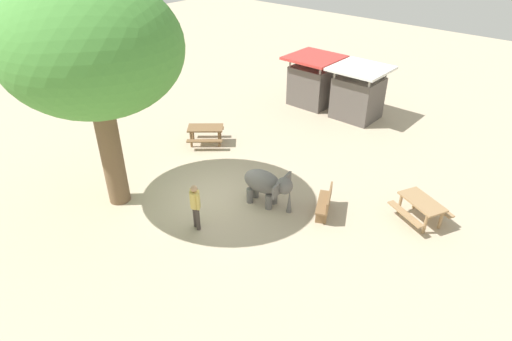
# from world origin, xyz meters

# --- Properties ---
(ground_plane) EXTENTS (60.00, 60.00, 0.00)m
(ground_plane) POSITION_xyz_m (0.00, 0.00, 0.00)
(ground_plane) COLOR #BAA88C
(elephant) EXTENTS (1.87, 1.24, 1.28)m
(elephant) POSITION_xyz_m (1.60, 1.05, 0.82)
(elephant) COLOR slate
(elephant) RESTS_ON ground_plane
(person_handler) EXTENTS (0.49, 0.32, 1.62)m
(person_handler) POSITION_xyz_m (0.73, -1.42, 0.95)
(person_handler) COLOR #3F3833
(person_handler) RESTS_ON ground_plane
(shade_tree_main) EXTENTS (5.74, 5.26, 7.45)m
(shade_tree_main) POSITION_xyz_m (-2.49, -2.14, 5.36)
(shade_tree_main) COLOR brown
(shade_tree_main) RESTS_ON ground_plane
(wooden_bench) EXTENTS (0.98, 1.43, 0.88)m
(wooden_bench) POSITION_xyz_m (3.43, 1.89, 0.47)
(wooden_bench) COLOR brown
(wooden_bench) RESTS_ON ground_plane
(picnic_table_near) EXTENTS (1.99, 1.98, 0.78)m
(picnic_table_near) POSITION_xyz_m (5.97, 3.63, 0.59)
(picnic_table_near) COLOR #9E7A51
(picnic_table_near) RESTS_ON ground_plane
(picnic_table_far) EXTENTS (2.10, 2.10, 0.78)m
(picnic_table_far) POSITION_xyz_m (-3.31, 2.81, 0.59)
(picnic_table_far) COLOR brown
(picnic_table_far) RESTS_ON ground_plane
(market_stall_red) EXTENTS (2.50, 2.50, 2.52)m
(market_stall_red) POSITION_xyz_m (-2.39, 9.54, 1.14)
(market_stall_red) COLOR #59514C
(market_stall_red) RESTS_ON ground_plane
(market_stall_white) EXTENTS (2.50, 2.50, 2.52)m
(market_stall_white) POSITION_xyz_m (0.21, 9.54, 1.14)
(market_stall_white) COLOR #59514C
(market_stall_white) RESTS_ON ground_plane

